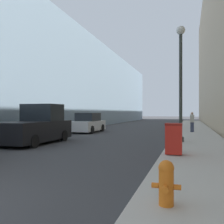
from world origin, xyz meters
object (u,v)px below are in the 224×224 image
Objects in this scene: trash_bin at (174,138)px; pedestrian_on_sidewalk at (192,122)px; parked_sedan_near at (88,123)px; fire_hydrant at (166,182)px; pickup_truck at (36,127)px; lamppost at (181,73)px.

pedestrian_on_sidewalk is (0.77, 11.22, 0.20)m from trash_bin.
parked_sedan_near is 2.65× the size of pedestrian_on_sidewalk.
pickup_truck is (-7.80, 7.73, 0.35)m from fire_hydrant.
trash_bin is 8.03m from pickup_truck.
fire_hydrant is 10.99m from pickup_truck.
pedestrian_on_sidewalk is (8.40, 8.72, 0.05)m from pickup_truck.
lamppost is 7.51m from pedestrian_on_sidewalk.
parked_sedan_near is at bearing 126.87° from trash_bin.
lamppost reaches higher than pedestrian_on_sidewalk.
trash_bin is 0.19× the size of lamppost.
lamppost reaches higher than pickup_truck.
pickup_truck is at bearing -89.33° from parked_sedan_near.
fire_hydrant is 10.10m from lamppost.
trash_bin is 5.31m from lamppost.
trash_bin is 12.86m from parked_sedan_near.
fire_hydrant is 17.41m from parked_sedan_near.
pedestrian_on_sidewalk is at bearing 84.53° from lamppost.
parked_sedan_near is at bearing 142.68° from lamppost.
parked_sedan_near is at bearing -173.76° from pedestrian_on_sidewalk.
trash_bin reaches higher than fire_hydrant.
trash_bin is at bearing 91.90° from fire_hydrant.
lamppost is (-0.06, 9.55, 3.29)m from fire_hydrant.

